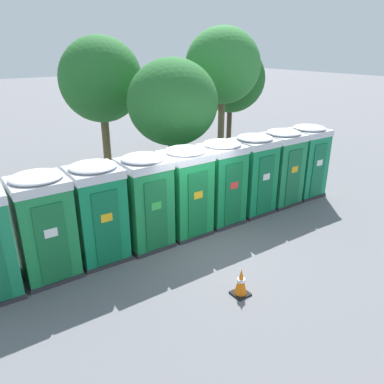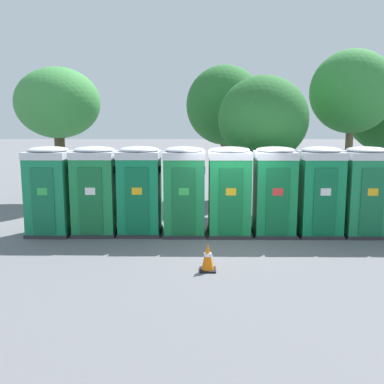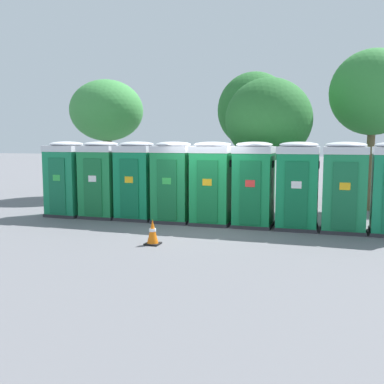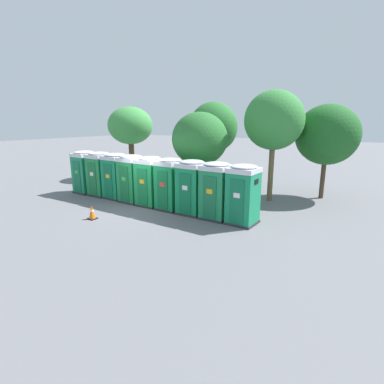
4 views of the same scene
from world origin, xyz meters
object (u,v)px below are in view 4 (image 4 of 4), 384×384
(portapotty_0, at_px, (85,172))
(street_tree_2, at_px, (327,135))
(street_tree_0, at_px, (200,139))
(street_tree_4, at_px, (213,128))
(portapotty_4, at_px, (150,181))
(street_tree_1, at_px, (274,121))
(portapotty_5, at_px, (170,184))
(portapotty_6, at_px, (192,187))
(portapotty_1, at_px, (100,174))
(traffic_cone, at_px, (92,212))
(portapotty_2, at_px, (116,176))
(portapotty_7, at_px, (216,190))
(street_tree_3, at_px, (130,126))
(portapotty_8, at_px, (243,194))
(portapotty_3, at_px, (132,178))

(portapotty_0, distance_m, street_tree_2, 14.00)
(portapotty_0, height_order, street_tree_2, street_tree_2)
(street_tree_0, xyz_separation_m, street_tree_4, (-1.09, 3.39, 0.55))
(portapotty_4, xyz_separation_m, street_tree_1, (4.79, 4.37, 2.99))
(portapotty_5, distance_m, street_tree_0, 3.35)
(portapotty_6, bearing_deg, portapotty_1, 179.63)
(street_tree_1, bearing_deg, traffic_cone, -126.12)
(portapotty_2, distance_m, street_tree_0, 5.08)
(portapotty_0, distance_m, portapotty_5, 6.41)
(portapotty_5, height_order, portapotty_6, same)
(street_tree_1, height_order, traffic_cone, street_tree_1)
(portapotty_2, bearing_deg, portapotty_0, -178.09)
(portapotty_0, relative_size, street_tree_2, 0.49)
(portapotty_7, relative_size, street_tree_3, 0.48)
(portapotty_8, bearing_deg, street_tree_2, 73.38)
(traffic_cone, bearing_deg, portapotty_7, 34.73)
(portapotty_5, bearing_deg, street_tree_3, 145.77)
(portapotty_2, distance_m, street_tree_2, 11.78)
(portapotty_3, height_order, portapotty_8, same)
(street_tree_2, distance_m, traffic_cone, 12.76)
(street_tree_3, bearing_deg, portapotty_7, -27.02)
(portapotty_5, xyz_separation_m, portapotty_7, (2.57, -0.00, -0.00))
(portapotty_6, bearing_deg, street_tree_3, 149.78)
(street_tree_2, bearing_deg, portapotty_0, -151.97)
(portapotty_1, xyz_separation_m, street_tree_2, (10.91, 6.44, 2.24))
(street_tree_0, bearing_deg, traffic_cone, -108.78)
(portapotty_7, height_order, street_tree_3, street_tree_3)
(portapotty_5, height_order, portapotty_8, same)
(street_tree_1, xyz_separation_m, traffic_cone, (-5.47, -7.50, -3.96))
(portapotty_1, relative_size, street_tree_0, 0.54)
(portapotty_0, bearing_deg, portapotty_8, 0.06)
(street_tree_1, relative_size, street_tree_3, 1.10)
(street_tree_0, height_order, street_tree_2, street_tree_2)
(portapotty_2, bearing_deg, street_tree_4, 65.19)
(portapotty_4, bearing_deg, portapotty_0, -179.98)
(portapotty_4, distance_m, street_tree_2, 9.85)
(portapotty_0, distance_m, street_tree_1, 11.25)
(portapotty_3, height_order, street_tree_3, street_tree_3)
(portapotty_3, xyz_separation_m, portapotty_4, (1.28, -0.02, -0.00))
(portapotty_7, distance_m, street_tree_3, 11.79)
(portapotty_4, relative_size, street_tree_4, 0.46)
(portapotty_5, relative_size, street_tree_3, 0.48)
(portapotty_0, height_order, street_tree_1, street_tree_1)
(portapotty_4, bearing_deg, portapotty_2, 178.14)
(portapotty_6, bearing_deg, portapotty_3, 179.94)
(street_tree_0, bearing_deg, portapotty_2, -145.93)
(portapotty_4, bearing_deg, street_tree_0, 64.24)
(street_tree_0, bearing_deg, street_tree_2, 33.34)
(portapotty_1, height_order, street_tree_1, street_tree_1)
(portapotty_1, xyz_separation_m, street_tree_3, (-2.55, 5.18, 2.60))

